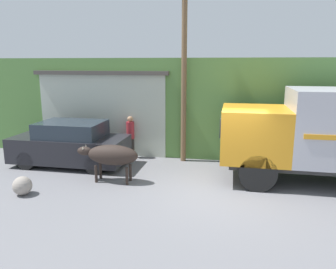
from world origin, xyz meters
The scene contains 8 objects.
ground_plane centered at (0.00, 0.00, 0.00)m, with size 60.00×60.00×0.00m, color slate.
hillside_embankment centered at (0.00, 6.18, 1.97)m, with size 32.00×5.67×3.93m.
building_backdrop centered at (-5.00, 4.47, 1.73)m, with size 5.63×2.70×3.44m.
brown_cow centered at (-3.49, 0.32, 0.88)m, with size 2.02×0.65×1.21m.
parked_suv centered at (-5.60, 1.65, 0.79)m, with size 4.20×1.81×1.64m.
pedestrian_on_hill centered at (-3.71, 3.05, 0.94)m, with size 0.36×0.36×1.69m.
utility_pole centered at (-1.58, 3.05, 3.57)m, with size 0.90×0.20×6.88m.
roadside_rock centered at (-5.64, -1.22, 0.27)m, with size 0.55×0.55×0.55m.
Camera 1 is at (0.23, -9.14, 3.75)m, focal length 35.00 mm.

